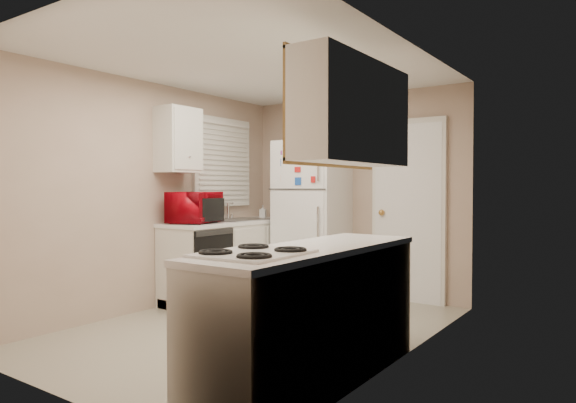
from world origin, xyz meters
The scene contains 19 objects.
floor centered at (0.00, 0.00, 0.00)m, with size 3.80×3.80×0.00m, color #B9B39F.
ceiling centered at (0.00, 0.00, 2.40)m, with size 3.80×3.80×0.00m, color white.
wall_left centered at (-1.40, 0.00, 1.20)m, with size 3.80×3.80×0.00m, color #BBA18E.
wall_right centered at (1.40, 0.00, 1.20)m, with size 3.80×3.80×0.00m, color #BBA18E.
wall_back centered at (0.00, 1.90, 1.20)m, with size 2.80×2.80×0.00m, color #BBA18E.
wall_front centered at (0.00, -1.90, 1.20)m, with size 2.80×2.80×0.00m, color #BBA18E.
left_counter centered at (-1.10, 0.90, 0.45)m, with size 0.60×1.80×0.90m, color silver.
dishwasher centered at (-0.81, 0.30, 0.49)m, with size 0.03×0.58×0.72m, color black.
sink centered at (-1.10, 1.05, 0.86)m, with size 0.54×0.74×0.16m, color gray.
microwave centered at (-1.15, 0.36, 1.05)m, with size 0.34×0.61×0.41m, color #9F010D.
soap_bottle centered at (-1.15, 1.58, 1.00)m, with size 0.07×0.08×0.17m, color white.
window_blinds centered at (-1.36, 1.05, 1.60)m, with size 0.10×0.98×1.08m, color silver.
upper_cabinet_left centered at (-1.25, 0.22, 1.80)m, with size 0.30×0.45×0.70m, color silver.
refrigerator centered at (-0.39, 1.60, 0.92)m, with size 0.76×0.74×1.84m, color white.
cabinet_over_fridge centered at (-0.40, 1.75, 2.00)m, with size 0.70×0.30×0.40m, color silver.
interior_door centered at (0.70, 1.86, 1.02)m, with size 0.86×0.06×2.08m, color white.
right_counter centered at (1.10, -0.80, 0.45)m, with size 0.60×2.00×0.90m, color silver.
stove centered at (1.05, -1.34, 0.38)m, with size 0.51×0.63×0.77m, color white.
upper_cabinet_right centered at (1.25, -0.50, 1.80)m, with size 0.30×1.20×0.70m, color silver.
Camera 1 is at (2.90, -3.65, 1.28)m, focal length 32.00 mm.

